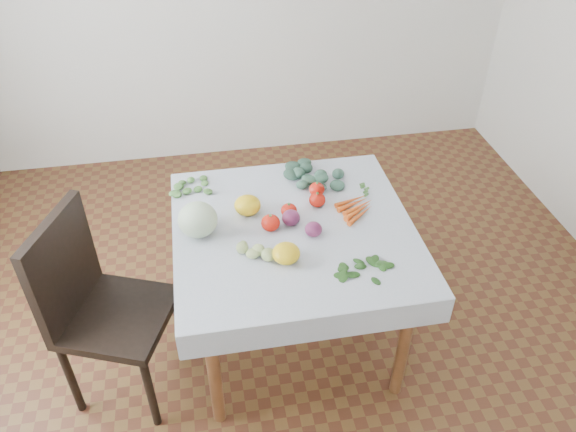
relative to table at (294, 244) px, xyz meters
name	(u,v)px	position (x,y,z in m)	size (l,w,h in m)	color
ground	(293,334)	(0.00, 0.00, -0.65)	(4.00, 4.00, 0.00)	brown
table	(294,244)	(0.00, 0.00, 0.00)	(1.00, 1.00, 0.75)	brown
tablecloth	(294,228)	(0.00, 0.00, 0.10)	(1.12, 1.12, 0.01)	white
chair	(95,300)	(-0.93, -0.13, -0.08)	(0.59, 0.59, 1.01)	black
cabbage	(198,220)	(-0.44, 0.04, 0.18)	(0.18, 0.18, 0.16)	#B1C4A4
tomato_a	(317,189)	(0.16, 0.24, 0.14)	(0.08, 0.08, 0.07)	red
tomato_b	(289,211)	(-0.01, 0.09, 0.14)	(0.08, 0.08, 0.07)	red
tomato_c	(270,223)	(-0.11, 0.01, 0.14)	(0.09, 0.09, 0.08)	red
tomato_d	(317,200)	(0.14, 0.15, 0.14)	(0.08, 0.08, 0.07)	red
heirloom_back	(248,205)	(-0.20, 0.16, 0.15)	(0.13, 0.13, 0.09)	yellow
heirloom_front	(286,253)	(-0.08, -0.22, 0.15)	(0.12, 0.12, 0.09)	yellow
onion_a	(291,218)	(-0.01, 0.03, 0.14)	(0.09, 0.09, 0.07)	#51173B
onion_b	(313,229)	(0.08, -0.07, 0.14)	(0.08, 0.08, 0.07)	#51173B
tomatillo_cluster	(255,252)	(-0.21, -0.16, 0.12)	(0.16, 0.10, 0.04)	#A5B96B
carrot_bunch	(357,207)	(0.33, 0.09, 0.12)	(0.19, 0.24, 0.03)	#E35619
kale_bunch	(321,174)	(0.22, 0.39, 0.12)	(0.34, 0.26, 0.04)	#385C47
basil_bunch	(365,267)	(0.25, -0.32, 0.11)	(0.26, 0.19, 0.01)	#27561B
dill_bunch	(191,186)	(-0.46, 0.42, 0.11)	(0.19, 0.17, 0.02)	#456F33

